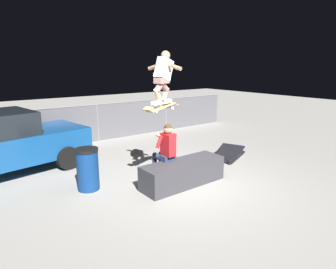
{
  "coord_description": "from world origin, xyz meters",
  "views": [
    {
      "loc": [
        -4.06,
        -4.79,
        2.65
      ],
      "look_at": [
        -0.31,
        0.25,
        1.15
      ],
      "focal_mm": 31.23,
      "sensor_mm": 36.0,
      "label": 1
    }
  ],
  "objects_px": {
    "person_sitting_on_ledge": "(165,149)",
    "skateboard": "(162,107)",
    "trash_bin": "(88,169)",
    "ledge_box_main": "(183,173)",
    "skater_airborne": "(163,75)",
    "kicker_ramp": "(227,155)"
  },
  "relations": [
    {
      "from": "ledge_box_main",
      "to": "trash_bin",
      "type": "xyz_separation_m",
      "value": [
        -1.82,
        1.03,
        0.19
      ]
    },
    {
      "from": "skater_airborne",
      "to": "kicker_ramp",
      "type": "xyz_separation_m",
      "value": [
        2.65,
        0.44,
        -2.39
      ]
    },
    {
      "from": "skater_airborne",
      "to": "kicker_ramp",
      "type": "distance_m",
      "value": 3.59
    },
    {
      "from": "ledge_box_main",
      "to": "kicker_ramp",
      "type": "distance_m",
      "value": 2.52
    },
    {
      "from": "person_sitting_on_ledge",
      "to": "skateboard",
      "type": "bearing_deg",
      "value": -173.28
    },
    {
      "from": "skateboard",
      "to": "kicker_ramp",
      "type": "bearing_deg",
      "value": 9.54
    },
    {
      "from": "skateboard",
      "to": "kicker_ramp",
      "type": "distance_m",
      "value": 3.23
    },
    {
      "from": "skateboard",
      "to": "skater_airborne",
      "type": "distance_m",
      "value": 0.69
    },
    {
      "from": "ledge_box_main",
      "to": "trash_bin",
      "type": "relative_size",
      "value": 2.17
    },
    {
      "from": "person_sitting_on_ledge",
      "to": "trash_bin",
      "type": "bearing_deg",
      "value": 157.52
    },
    {
      "from": "skateboard",
      "to": "trash_bin",
      "type": "height_order",
      "value": "skateboard"
    },
    {
      "from": "skateboard",
      "to": "trash_bin",
      "type": "relative_size",
      "value": 1.12
    },
    {
      "from": "skater_airborne",
      "to": "trash_bin",
      "type": "height_order",
      "value": "skater_airborne"
    },
    {
      "from": "ledge_box_main",
      "to": "person_sitting_on_ledge",
      "type": "distance_m",
      "value": 0.67
    },
    {
      "from": "person_sitting_on_ledge",
      "to": "skateboard",
      "type": "height_order",
      "value": "skateboard"
    },
    {
      "from": "person_sitting_on_ledge",
      "to": "ledge_box_main",
      "type": "bearing_deg",
      "value": -58.26
    },
    {
      "from": "trash_bin",
      "to": "skateboard",
      "type": "bearing_deg",
      "value": -24.13
    },
    {
      "from": "ledge_box_main",
      "to": "trash_bin",
      "type": "bearing_deg",
      "value": 150.46
    },
    {
      "from": "person_sitting_on_ledge",
      "to": "skater_airborne",
      "type": "height_order",
      "value": "skater_airborne"
    },
    {
      "from": "trash_bin",
      "to": "skater_airborne",
      "type": "bearing_deg",
      "value": -22.89
    },
    {
      "from": "skateboard",
      "to": "skater_airborne",
      "type": "xyz_separation_m",
      "value": [
        0.05,
        0.02,
        0.69
      ]
    },
    {
      "from": "ledge_box_main",
      "to": "skater_airborne",
      "type": "distance_m",
      "value": 2.22
    }
  ]
}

